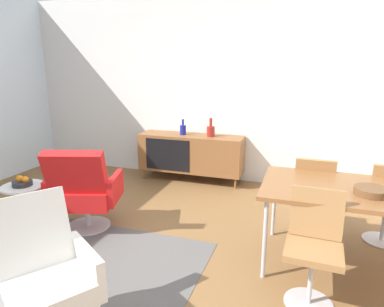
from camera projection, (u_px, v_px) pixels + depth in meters
The scene contains 14 objects.
ground_plane at pixel (142, 261), 3.09m from camera, with size 8.32×8.32×0.00m, color brown.
wall_back at pixel (217, 89), 5.12m from camera, with size 6.80×0.12×2.80m, color silver.
sideboard at pixel (191, 153), 5.19m from camera, with size 1.60×0.45×0.72m.
vase_cobalt at pixel (211, 131), 5.00m from camera, with size 0.12×0.12×0.28m.
vase_sculptural_dark at pixel (183, 129), 5.14m from camera, with size 0.09×0.09×0.24m.
dining_table at pixel (360, 194), 2.82m from camera, with size 1.60×0.90×0.74m.
wooden_bowl_on_table at pixel (371, 191), 2.68m from camera, with size 0.26×0.26×0.06m, color brown.
dining_chair_front_left at pixel (314, 244), 2.48m from camera, with size 0.42×0.44×0.86m.
dining_chair_back_left at pixel (313, 192), 3.50m from camera, with size 0.40×0.43×0.86m.
lounge_chair_red at pixel (83, 189), 3.58m from camera, with size 0.84×0.81×0.95m.
armchair_black_shell at pixel (30, 278), 2.08m from camera, with size 0.89×0.90×0.95m.
side_table_round at pixel (25, 203), 3.59m from camera, with size 0.44×0.44×0.52m.
fruit_bowl at pixel (22, 182), 3.53m from camera, with size 0.20×0.20×0.11m.
area_rug at pixel (71, 270), 2.95m from camera, with size 2.20×1.70×0.01m, color #595654.
Camera 1 is at (1.32, -2.45, 1.73)m, focal length 31.53 mm.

